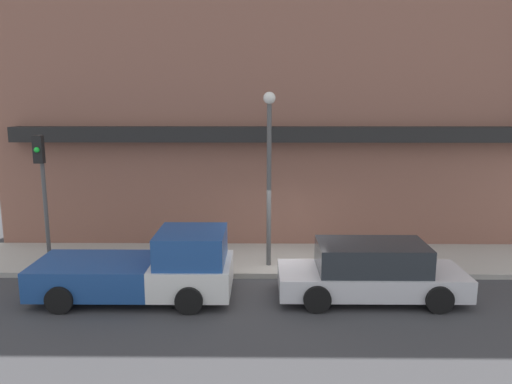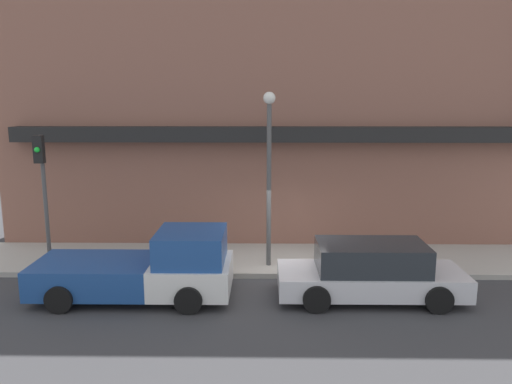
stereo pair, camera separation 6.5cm
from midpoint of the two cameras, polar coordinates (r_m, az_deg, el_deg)
name	(u,v)px [view 1 (the left image)]	position (r m, az deg, el deg)	size (l,w,h in m)	color
ground_plane	(287,279)	(14.84, 3.45, -9.89)	(80.00, 80.00, 0.00)	#38383A
sidewalk	(285,260)	(16.26, 3.19, -7.72)	(36.00, 3.08, 0.16)	#ADA89E
building	(283,80)	(18.47, 2.99, 12.69)	(19.80, 3.80, 11.75)	brown
pickup_truck	(148,269)	(13.57, -12.42, -8.56)	(5.14, 2.24, 1.82)	white
parked_car	(371,272)	(13.55, 12.86, -8.87)	(4.83, 2.01, 1.51)	silver
fire_hydrant	(333,256)	(15.62, 8.67, -7.20)	(0.16, 0.16, 0.57)	red
street_lamp	(269,158)	(14.78, 1.38, 3.87)	(0.36, 0.36, 5.24)	#4C4C4C
traffic_light	(42,178)	(15.93, -23.36, 1.43)	(0.28, 0.42, 3.99)	#4C4C4C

